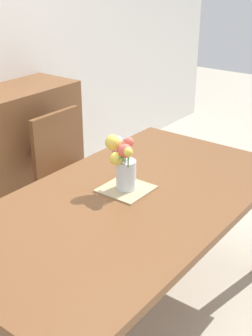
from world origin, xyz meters
TOP-DOWN VIEW (x-y plane):
  - ground_plane at (0.00, 0.00)m, footprint 12.00×12.00m
  - dining_table at (0.00, 0.00)m, footprint 1.84×1.00m
  - chair_right at (0.45, 0.84)m, footprint 0.42×0.42m
  - placemat at (0.07, 0.06)m, footprint 0.23×0.23m
  - flower_vase at (0.06, 0.08)m, footprint 0.14×0.17m

SIDE VIEW (x-z plane):
  - ground_plane at x=0.00m, z-range 0.00..0.00m
  - chair_right at x=0.45m, z-range 0.07..0.97m
  - dining_table at x=0.00m, z-range 0.30..1.06m
  - placemat at x=0.07m, z-range 0.76..0.77m
  - flower_vase at x=0.06m, z-range 0.78..1.05m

